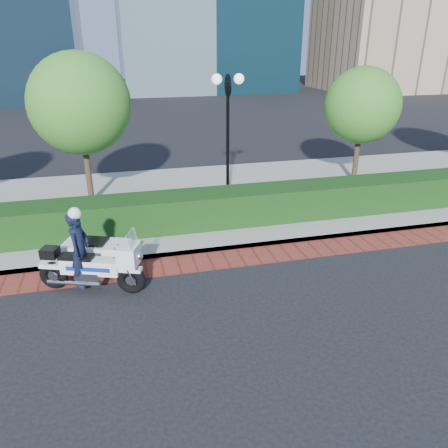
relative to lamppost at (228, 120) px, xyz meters
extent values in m
plane|color=black|center=(-1.00, -5.20, -2.96)|extent=(120.00, 120.00, 0.00)
cube|color=maroon|center=(-1.00, -3.70, -2.95)|extent=(60.00, 1.00, 0.01)
cube|color=gray|center=(-1.00, 0.80, -2.88)|extent=(60.00, 8.00, 0.15)
cube|color=black|center=(-1.00, -1.60, -2.31)|extent=(18.00, 1.20, 1.00)
cylinder|color=black|center=(0.00, 0.00, -2.66)|extent=(0.30, 0.30, 0.30)
cylinder|color=black|center=(0.00, 0.00, -0.81)|extent=(0.10, 0.10, 3.70)
cylinder|color=black|center=(0.00, 0.00, 1.04)|extent=(0.04, 0.70, 0.70)
sphere|color=white|center=(-0.35, 0.00, 1.24)|extent=(0.32, 0.32, 0.32)
sphere|color=white|center=(0.35, 0.00, 1.24)|extent=(0.32, 0.32, 0.32)
cylinder|color=#332319|center=(-4.50, 1.30, -1.72)|extent=(0.20, 0.20, 2.17)
sphere|color=#1C7122|center=(-4.50, 1.30, 0.48)|extent=(3.20, 3.20, 3.20)
cylinder|color=#332319|center=(5.50, 1.30, -1.85)|extent=(0.20, 0.20, 1.92)
sphere|color=#1C7122|center=(5.50, 1.30, 0.10)|extent=(2.80, 2.80, 2.80)
torus|color=black|center=(-5.18, -4.11, -2.62)|extent=(0.70, 0.43, 0.67)
torus|color=black|center=(-3.47, -4.76, -2.62)|extent=(0.70, 0.43, 0.67)
cube|color=silver|center=(-4.33, -4.43, -2.33)|extent=(1.35, 0.77, 0.35)
cube|color=silver|center=(-4.38, -4.42, -2.57)|extent=(0.67, 0.58, 0.28)
cube|color=silver|center=(-3.47, -4.76, -1.99)|extent=(0.58, 0.67, 0.46)
cube|color=silver|center=(-3.38, -4.79, -1.64)|extent=(0.30, 0.52, 0.41)
cube|color=black|center=(-4.61, -4.33, -2.13)|extent=(0.82, 0.55, 0.10)
cube|color=black|center=(-5.18, -4.11, -2.04)|extent=(0.45, 0.43, 0.22)
cube|color=silver|center=(-4.21, -3.55, -2.45)|extent=(1.72, 1.22, 0.56)
cube|color=black|center=(-4.31, -3.52, -2.15)|extent=(0.84, 0.73, 0.08)
torus|color=black|center=(-4.14, -3.06, -2.70)|extent=(0.53, 0.33, 0.51)
imported|color=black|center=(-4.52, -4.36, -1.93)|extent=(0.62, 0.75, 1.75)
sphere|color=white|center=(-4.52, -4.36, -1.07)|extent=(0.28, 0.28, 0.28)
camera|label=1|loc=(-3.53, -13.54, 2.36)|focal=35.00mm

